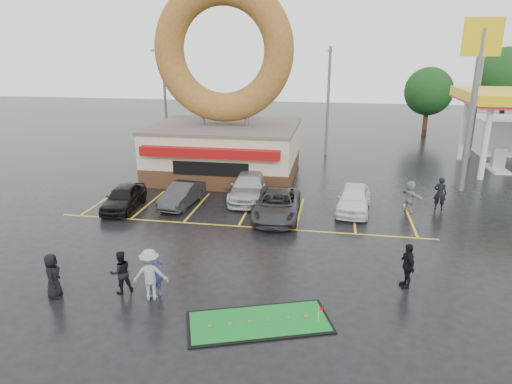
% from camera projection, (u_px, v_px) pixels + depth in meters
% --- Properties ---
extents(ground, '(120.00, 120.00, 0.00)m').
position_uv_depth(ground, '(223.00, 254.00, 20.62)').
color(ground, black).
rests_on(ground, ground).
extents(donut_shop, '(10.20, 8.70, 13.50)m').
position_uv_depth(donut_shop, '(224.00, 114.00, 31.92)').
color(donut_shop, '#472B19').
rests_on(donut_shop, ground).
extents(shell_sign, '(2.20, 0.36, 10.60)m').
position_uv_depth(shell_sign, '(477.00, 74.00, 27.49)').
color(shell_sign, slate).
rests_on(shell_sign, ground).
extents(streetlight_left, '(0.40, 2.21, 9.00)m').
position_uv_depth(streetlight_left, '(165.00, 97.00, 39.49)').
color(streetlight_left, slate).
rests_on(streetlight_left, ground).
extents(streetlight_mid, '(0.40, 2.21, 9.00)m').
position_uv_depth(streetlight_mid, '(328.00, 99.00, 38.12)').
color(streetlight_mid, slate).
rests_on(streetlight_mid, ground).
extents(streetlight_right, '(0.40, 2.21, 9.00)m').
position_uv_depth(streetlight_right, '(477.00, 100.00, 37.09)').
color(streetlight_right, slate).
rests_on(streetlight_right, ground).
extents(tree_far_c, '(6.30, 6.30, 9.00)m').
position_uv_depth(tree_far_c, '(507.00, 78.00, 47.12)').
color(tree_far_c, '#332114').
rests_on(tree_far_c, ground).
extents(tree_far_d, '(4.90, 4.90, 7.00)m').
position_uv_depth(tree_far_d, '(429.00, 91.00, 46.95)').
color(tree_far_d, '#332114').
rests_on(tree_far_d, ground).
extents(car_black, '(1.98, 4.23, 1.40)m').
position_uv_depth(car_black, '(124.00, 197.00, 26.13)').
color(car_black, black).
rests_on(car_black, ground).
extents(car_dgrey, '(1.86, 4.13, 1.32)m').
position_uv_depth(car_dgrey, '(182.00, 195.00, 26.79)').
color(car_dgrey, '#29292B').
rests_on(car_dgrey, ground).
extents(car_silver, '(2.52, 5.45, 1.54)m').
position_uv_depth(car_silver, '(249.00, 186.00, 27.94)').
color(car_silver, '#ACACB1').
rests_on(car_silver, ground).
extents(car_grey, '(2.56, 5.25, 1.44)m').
position_uv_depth(car_grey, '(277.00, 205.00, 24.88)').
color(car_grey, '#313134').
rests_on(car_grey, ground).
extents(car_white, '(2.20, 4.56, 1.50)m').
position_uv_depth(car_white, '(354.00, 199.00, 25.78)').
color(car_white, white).
rests_on(car_white, ground).
extents(person_blue, '(0.81, 0.74, 1.85)m').
position_uv_depth(person_blue, '(154.00, 273.00, 16.93)').
color(person_blue, navy).
rests_on(person_blue, ground).
extents(person_blackjkt, '(1.04, 1.02, 1.69)m').
position_uv_depth(person_blackjkt, '(121.00, 272.00, 17.18)').
color(person_blackjkt, black).
rests_on(person_blackjkt, ground).
extents(person_hoodie, '(1.41, 1.01, 1.98)m').
position_uv_depth(person_hoodie, '(150.00, 274.00, 16.70)').
color(person_hoodie, gray).
rests_on(person_hoodie, ground).
extents(person_bystander, '(0.82, 0.99, 1.74)m').
position_uv_depth(person_bystander, '(53.00, 276.00, 16.85)').
color(person_bystander, black).
rests_on(person_bystander, ground).
extents(person_cameraman, '(0.68, 1.13, 1.80)m').
position_uv_depth(person_cameraman, '(407.00, 265.00, 17.59)').
color(person_cameraman, black).
rests_on(person_cameraman, ground).
extents(person_walker_near, '(1.30, 1.70, 1.79)m').
position_uv_depth(person_walker_near, '(410.00, 196.00, 25.73)').
color(person_walker_near, gray).
rests_on(person_walker_near, ground).
extents(person_walker_far, '(0.81, 0.65, 1.92)m').
position_uv_depth(person_walker_far, '(440.00, 193.00, 26.01)').
color(person_walker_far, black).
rests_on(person_walker_far, ground).
extents(dumpster, '(2.05, 1.62, 1.30)m').
position_uv_depth(dumpster, '(154.00, 172.00, 31.55)').
color(dumpster, '#194222').
rests_on(dumpster, ground).
extents(putting_green, '(5.26, 3.60, 0.61)m').
position_uv_depth(putting_green, '(259.00, 322.00, 15.46)').
color(putting_green, black).
rests_on(putting_green, ground).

